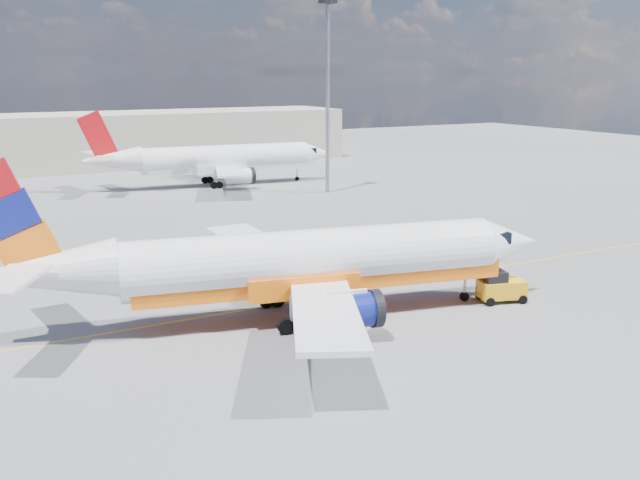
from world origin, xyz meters
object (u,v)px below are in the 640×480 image
second_jet (218,160)px  gse_tug (500,287)px  traffic_cone (298,316)px  main_jet (296,263)px

second_jet → gse_tug: size_ratio=10.15×
second_jet → traffic_cone: bearing=-100.0°
gse_tug → traffic_cone: bearing=-177.2°
main_jet → second_jet: main_jet is taller
main_jet → gse_tug: main_jet is taller
traffic_cone → main_jet: bearing=76.2°
gse_tug → traffic_cone: size_ratio=5.66×
second_jet → gse_tug: bearing=-85.7°
main_jet → gse_tug: size_ratio=10.52×
second_jet → traffic_cone: size_ratio=57.51×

